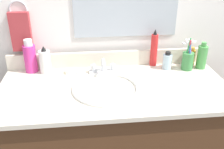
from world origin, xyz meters
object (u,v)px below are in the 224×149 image
Objects in this scene: bottle_toner_green at (202,57)px; bottle_lotion_white at (45,61)px; bottle_oil_amber at (191,57)px; soap_bar at (72,71)px; hand_towel at (21,32)px; bottle_gel_clear at (167,61)px; faucet at (103,68)px; cup_green at (188,60)px; bottle_spray_red at (154,49)px; bottle_soap_pink at (30,57)px.

bottle_lotion_white is at bearing 177.84° from bottle_toner_green.
bottle_oil_amber is 1.72× the size of soap_bar.
hand_towel is 2.10× the size of bottle_gel_clear.
bottle_gel_clear is at bearing -165.28° from bottle_oil_amber.
soap_bar is at bearing -9.83° from bottle_lotion_white.
faucet is 0.18m from soap_bar.
bottle_toner_green is 0.09m from cup_green.
bottle_lotion_white is at bearing 173.41° from faucet.
hand_towel is 0.77m from bottle_spray_red.
hand_towel is at bearing 172.46° from cup_green.
faucet is at bearing -174.01° from bottle_oil_amber.
bottle_oil_amber is 0.58× the size of bottle_soap_pink.
bottle_oil_amber is 0.07m from bottle_toner_green.
cup_green reaches higher than soap_bar.
bottle_gel_clear is 0.20m from bottle_toner_green.
bottle_gel_clear is at bearing -1.90° from bottle_lotion_white.
hand_towel is 1.15× the size of cup_green.
bottle_toner_green reaches higher than faucet.
faucet is 0.54m from bottle_oil_amber.
bottle_toner_green reaches higher than soap_bar.
bottle_gel_clear is 0.66× the size of bottle_toner_green.
bottle_soap_pink is (-0.41, 0.06, 0.06)m from faucet.
bottle_lotion_white reaches higher than faucet.
bottle_spray_red reaches higher than bottle_gel_clear.
bottle_gel_clear is at bearing 176.94° from bottle_toner_green.
bottle_lotion_white is at bearing -178.75° from bottle_oil_amber.
faucet is 0.84× the size of bottle_soap_pink.
cup_green reaches higher than faucet.
faucet is at bearing -166.41° from bottle_spray_red.
hand_towel is 0.21m from bottle_lotion_white.
bottle_toner_green is (1.03, -0.11, -0.15)m from hand_towel.
bottle_lotion_white is at bearing 176.88° from cup_green.
cup_green is 0.67m from soap_bar.
bottle_toner_green is (0.27, -0.07, -0.03)m from bottle_spray_red.
bottle_spray_red is at bearing 7.32° from soap_bar.
bottle_gel_clear is 0.95× the size of bottle_oil_amber.
bottle_lotion_white is 2.48× the size of soap_bar.
bottle_spray_red is at bearing 3.36° from bottle_lotion_white.
bottle_oil_amber is 0.08m from cup_green.
bottle_soap_pink is at bearing 176.59° from bottle_toner_green.
bottle_gel_clear is 0.11m from bottle_spray_red.
faucet is at bearing -177.84° from bottle_gel_clear.
bottle_spray_red is 0.28m from bottle_toner_green.
bottle_lotion_white is at bearing 170.17° from soap_bar.
bottle_toner_green is at bearing -6.33° from hand_towel.
bottle_soap_pink and cup_green have the same top height.
bottle_gel_clear is 0.70m from bottle_lotion_white.
soap_bar is at bearing -21.18° from hand_towel.
bottle_lotion_white reaches higher than soap_bar.
cup_green is at bearing -4.40° from bottle_soap_pink.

